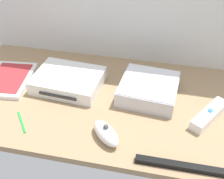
{
  "coord_description": "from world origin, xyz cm",
  "views": [
    {
      "loc": [
        14.09,
        -65.55,
        57.09
      ],
      "look_at": [
        0.0,
        0.0,
        4.0
      ],
      "focal_mm": 46.19,
      "sensor_mm": 36.0,
      "label": 1
    }
  ],
  "objects": [
    {
      "name": "game_console",
      "position": [
        -15.14,
        3.86,
        2.2
      ],
      "size": [
        22.14,
        17.69,
        4.4
      ],
      "rotation": [
        0.0,
        0.0,
        -0.08
      ],
      "color": "white",
      "rests_on": "ground_plane"
    },
    {
      "name": "remote_nunchuk",
      "position": [
        1.8,
        -15.69,
        2.04
      ],
      "size": [
        10.13,
        10.23,
        5.1
      ],
      "rotation": [
        0.0,
        0.0,
        0.77
      ],
      "color": "white",
      "rests_on": "ground_plane"
    },
    {
      "name": "game_case",
      "position": [
        -35.3,
        2.27,
        0.76
      ],
      "size": [
        15.57,
        20.36,
        1.56
      ],
      "rotation": [
        0.0,
        0.0,
        0.11
      ],
      "color": "white",
      "rests_on": "ground_plane"
    },
    {
      "name": "remote_wand",
      "position": [
        28.36,
        -2.43,
        1.51
      ],
      "size": [
        10.99,
        14.41,
        3.4
      ],
      "rotation": [
        0.0,
        0.0,
        -0.57
      ],
      "color": "white",
      "rests_on": "ground_plane"
    },
    {
      "name": "mini_computer",
      "position": [
        10.55,
        4.43,
        2.64
      ],
      "size": [
        18.38,
        18.38,
        5.3
      ],
      "rotation": [
        0.0,
        0.0,
        -0.08
      ],
      "color": "silver",
      "rests_on": "ground_plane"
    },
    {
      "name": "stylus_pen",
      "position": [
        -22.63,
        -14.87,
        0.35
      ],
      "size": [
        6.07,
        7.54,
        0.7
      ],
      "primitive_type": "cylinder",
      "rotation": [
        0.0,
        1.57,
        2.23
      ],
      "color": "green",
      "rests_on": "ground_plane"
    },
    {
      "name": "sensor_bar",
      "position": [
        22.32,
        -20.99,
        0.7
      ],
      "size": [
        24.01,
        2.0,
        1.4
      ],
      "primitive_type": "cube",
      "rotation": [
        0.0,
        0.0,
        0.01
      ],
      "color": "black",
      "rests_on": "ground_plane"
    },
    {
      "name": "ground_plane",
      "position": [
        0.0,
        0.0,
        -1.0
      ],
      "size": [
        100.0,
        48.0,
        2.0
      ],
      "primitive_type": "cube",
      "color": "#9E7F5B",
      "rests_on": "ground"
    }
  ]
}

